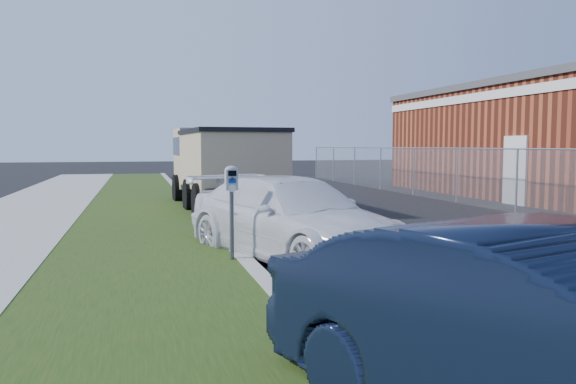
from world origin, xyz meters
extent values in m
plane|color=black|center=(0.00, 0.00, 0.00)|extent=(120.00, 120.00, 0.00)
cube|color=gray|center=(-2.60, 2.00, 0.07)|extent=(0.25, 50.00, 0.15)
cube|color=#1B360E|center=(-4.20, 2.00, 0.07)|extent=(3.00, 50.00, 0.13)
plane|color=slate|center=(6.00, 7.00, 0.90)|extent=(0.00, 30.00, 30.00)
cylinder|color=#90949D|center=(6.00, 7.00, 1.80)|extent=(0.04, 30.00, 0.04)
cylinder|color=#90949D|center=(6.00, 4.00, 0.90)|extent=(0.06, 0.06, 1.80)
cylinder|color=#90949D|center=(6.00, 7.00, 0.90)|extent=(0.06, 0.06, 1.80)
cylinder|color=#90949D|center=(6.00, 10.00, 0.90)|extent=(0.06, 0.06, 1.80)
cylinder|color=#90949D|center=(6.00, 13.00, 0.90)|extent=(0.06, 0.06, 1.80)
cylinder|color=#90949D|center=(6.00, 16.00, 0.90)|extent=(0.06, 0.06, 1.80)
cylinder|color=#90949D|center=(6.00, 19.00, 0.90)|extent=(0.06, 0.06, 1.80)
cylinder|color=#90949D|center=(6.00, 22.00, 0.90)|extent=(0.06, 0.06, 1.80)
cube|color=silver|center=(7.48, 8.00, 3.60)|extent=(0.06, 14.00, 0.30)
cube|color=silver|center=(7.45, 6.00, 1.10)|extent=(0.08, 1.10, 2.20)
cylinder|color=#3F4247|center=(-2.80, -0.84, 0.66)|extent=(0.07, 0.07, 1.05)
cube|color=gray|center=(-2.80, -0.84, 1.36)|extent=(0.19, 0.14, 0.31)
ellipsoid|color=gray|center=(-2.80, -0.84, 1.52)|extent=(0.21, 0.14, 0.12)
cube|color=black|center=(-2.79, -0.91, 1.47)|extent=(0.13, 0.02, 0.08)
cube|color=navy|center=(-2.79, -0.90, 1.35)|extent=(0.12, 0.01, 0.07)
cylinder|color=silver|center=(-2.79, -0.90, 1.24)|extent=(0.12, 0.01, 0.12)
cube|color=#3F4247|center=(-2.79, -0.90, 1.38)|extent=(0.04, 0.01, 0.05)
imported|color=white|center=(-1.73, -0.31, 0.68)|extent=(3.45, 5.07, 1.36)
imported|color=black|center=(-1.81, -6.70, 0.70)|extent=(2.80, 4.49, 1.40)
cube|color=black|center=(-1.70, 6.96, 0.69)|extent=(2.41, 6.23, 0.34)
cube|color=tan|center=(-1.81, 9.16, 1.48)|extent=(2.33, 1.84, 1.92)
cube|color=black|center=(-1.81, 9.16, 1.87)|extent=(2.36, 1.86, 0.57)
cube|color=tan|center=(-1.66, 6.19, 1.48)|extent=(2.50, 4.13, 1.53)
cube|color=black|center=(-1.66, 6.19, 2.28)|extent=(2.60, 4.23, 0.11)
cube|color=black|center=(-1.85, 10.07, 0.62)|extent=(2.30, 0.26, 0.29)
cylinder|color=black|center=(-2.90, 9.01, 0.48)|extent=(0.35, 0.97, 0.96)
cylinder|color=black|center=(-0.70, 9.12, 0.48)|extent=(0.35, 0.97, 0.96)
cylinder|color=black|center=(-2.77, 6.42, 0.48)|extent=(0.35, 0.97, 0.96)
cylinder|color=black|center=(-0.57, 6.53, 0.48)|extent=(0.35, 0.97, 0.96)
cylinder|color=black|center=(-2.69, 4.70, 0.48)|extent=(0.35, 0.97, 0.96)
cylinder|color=black|center=(-0.49, 4.81, 0.48)|extent=(0.35, 0.97, 0.96)
camera|label=1|loc=(-4.20, -9.34, 1.89)|focal=35.00mm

